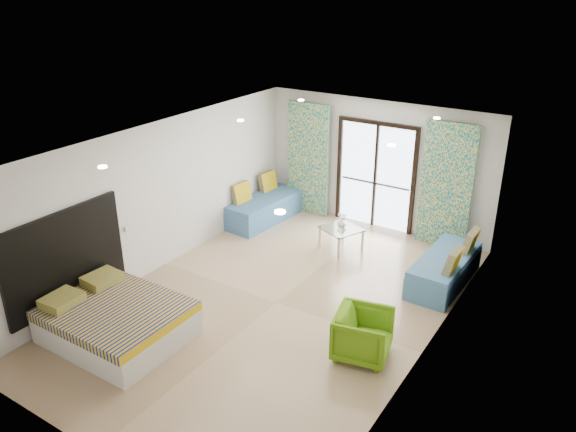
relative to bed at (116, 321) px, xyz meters
The scene contains 24 objects.
floor 2.56m from the bed, 54.61° to the left, with size 5.00×7.50×0.01m, color #997B5B, non-canonical shape.
ceiling 3.51m from the bed, 54.61° to the left, with size 5.00×7.50×0.01m, color silver, non-canonical shape.
wall_back 6.11m from the bed, 75.78° to the left, with size 5.00×0.01×2.70m, color silver, non-canonical shape.
wall_front 2.47m from the bed, 48.55° to the right, with size 5.00×0.01×2.70m, color silver, non-canonical shape.
wall_left 2.55m from the bed, 116.22° to the left, with size 0.01×7.50×2.70m, color silver, non-canonical shape.
wall_right 4.61m from the bed, 27.59° to the left, with size 0.01×7.50×2.70m, color silver, non-canonical shape.
balcony_door 6.06m from the bed, 75.71° to the left, with size 1.76×0.08×2.28m.
balcony_rail 6.03m from the bed, 75.74° to the left, with size 1.52×0.03×0.04m, color #595451.
curtain_left 5.73m from the bed, 90.74° to the left, with size 1.00×0.10×2.50m, color silver.
curtain_right 6.48m from the bed, 61.82° to the left, with size 1.00×0.10×2.50m, color silver.
downlight_a 2.39m from the bed, 45.62° to the left, with size 0.12×0.12×0.02m, color #FFE0B2.
downlight_b 3.74m from the bed, ahead, with size 0.12×0.12×0.02m, color #FFE0B2.
downlight_c 3.90m from the bed, 88.58° to the left, with size 0.12×0.12×0.02m, color #FFE0B2.
downlight_d 4.84m from the bed, 46.94° to the left, with size 0.12×0.12×0.02m, color #FFE0B2.
downlight_e 5.61m from the bed, 89.14° to the left, with size 0.12×0.12×0.02m, color #FFE0B2.
downlight_f 6.31m from the bed, 60.47° to the left, with size 0.12×0.12×0.02m, color #FFE0B2.
headboard 1.25m from the bed, behind, with size 0.06×2.10×1.50m, color black.
switch_plate 1.77m from the bed, 128.48° to the left, with size 0.02×0.10×0.10m, color silver.
bed is the anchor object (origin of this frame).
daybed_left 4.78m from the bed, 97.71° to the left, with size 0.89×1.96×0.94m.
daybed_right 5.52m from the bed, 49.39° to the left, with size 0.78×1.89×0.92m.
coffee_table 4.63m from the bed, 71.78° to the left, with size 0.90×0.90×0.79m.
vase 4.67m from the bed, 72.22° to the left, with size 0.17×0.18×0.17m, color white.
armchair 3.63m from the bed, 25.67° to the left, with size 0.75×0.70×0.77m, color #5D9513.
Camera 1 is at (4.45, -6.59, 5.02)m, focal length 35.00 mm.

